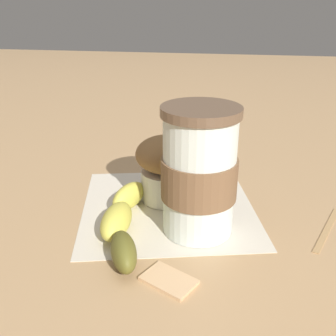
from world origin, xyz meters
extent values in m
plane|color=tan|center=(0.00, 0.00, 0.00)|extent=(3.00, 3.00, 0.00)
cube|color=beige|center=(0.00, 0.00, 0.00)|extent=(0.26, 0.26, 0.00)
cylinder|color=silver|center=(-0.04, 0.05, 0.07)|extent=(0.08, 0.08, 0.13)
cylinder|color=brown|center=(-0.04, 0.05, 0.14)|extent=(0.08, 0.08, 0.01)
cylinder|color=brown|center=(-0.04, 0.05, 0.07)|extent=(0.08, 0.08, 0.05)
cylinder|color=white|center=(0.01, -0.02, 0.02)|extent=(0.07, 0.07, 0.04)
ellipsoid|color=olive|center=(0.01, -0.02, 0.06)|extent=(0.08, 0.08, 0.05)
ellipsoid|color=#D6CC4C|center=(0.05, 0.01, 0.02)|extent=(0.04, 0.07, 0.03)
ellipsoid|color=#D6CC4C|center=(0.05, 0.07, 0.02)|extent=(0.03, 0.07, 0.03)
ellipsoid|color=brown|center=(0.02, 0.13, 0.02)|extent=(0.05, 0.07, 0.03)
cube|color=#E0B27F|center=(-0.03, 0.14, 0.00)|extent=(0.06, 0.05, 0.01)
cube|color=tan|center=(-0.19, 0.02, 0.00)|extent=(0.05, 0.10, 0.00)
camera|label=1|loc=(-0.07, 0.44, 0.25)|focal=42.00mm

